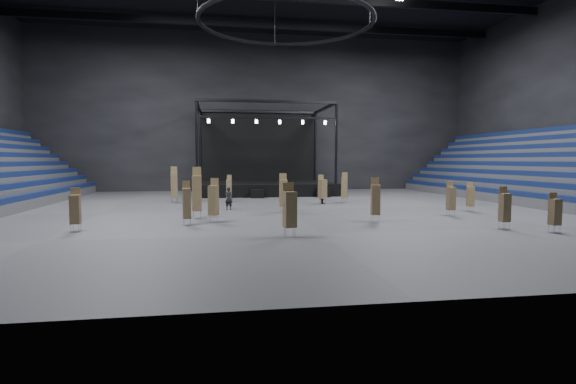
{
  "coord_description": "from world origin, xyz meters",
  "views": [
    {
      "loc": [
        -4.93,
        -31.27,
        3.51
      ],
      "look_at": [
        -0.19,
        -2.0,
        1.4
      ],
      "focal_mm": 28.0,
      "sensor_mm": 36.0,
      "label": 1
    }
  ],
  "objects": [
    {
      "name": "floor",
      "position": [
        0.0,
        0.0,
        0.0
      ],
      "size": [
        50.0,
        50.0,
        0.0
      ],
      "primitive_type": "plane",
      "color": "#434345",
      "rests_on": "ground"
    },
    {
      "name": "wall_back",
      "position": [
        0.0,
        21.0,
        9.0
      ],
      "size": [
        50.0,
        0.2,
        18.0
      ],
      "primitive_type": "cube",
      "color": "black",
      "rests_on": "ground"
    },
    {
      "name": "bleachers_right",
      "position": [
        22.94,
        0.0,
        1.73
      ],
      "size": [
        7.2,
        40.0,
        6.4
      ],
      "color": "#474749",
      "rests_on": "floor"
    },
    {
      "name": "stage",
      "position": [
        0.0,
        16.24,
        1.45
      ],
      "size": [
        14.0,
        10.0,
        9.2
      ],
      "color": "black",
      "rests_on": "floor"
    },
    {
      "name": "truss_ring",
      "position": [
        -0.0,
        0.0,
        13.0
      ],
      "size": [
        12.3,
        12.3,
        5.15
      ],
      "color": "black",
      "rests_on": "ceiling"
    },
    {
      "name": "flight_case_left",
      "position": [
        -1.12,
        10.02,
        0.4
      ],
      "size": [
        1.29,
        0.83,
        0.8
      ],
      "primitive_type": "cube",
      "rotation": [
        0.0,
        0.0,
        -0.2
      ],
      "color": "black",
      "rests_on": "floor"
    },
    {
      "name": "flight_case_mid",
      "position": [
        1.35,
        8.54,
        0.41
      ],
      "size": [
        1.29,
        0.72,
        0.82
      ],
      "primitive_type": "cube",
      "rotation": [
        0.0,
        0.0,
        -0.09
      ],
      "color": "black",
      "rests_on": "floor"
    },
    {
      "name": "flight_case_right",
      "position": [
        5.19,
        10.12,
        0.45
      ],
      "size": [
        1.43,
        0.85,
        0.9
      ],
      "primitive_type": "cube",
      "rotation": [
        0.0,
        0.0,
        -0.14
      ],
      "color": "black",
      "rests_on": "floor"
    },
    {
      "name": "chair_stack_0",
      "position": [
        -8.3,
        6.54,
        1.52
      ],
      "size": [
        0.57,
        0.57,
        2.99
      ],
      "rotation": [
        0.0,
        0.0,
        0.07
      ],
      "color": "silver",
      "rests_on": "floor"
    },
    {
      "name": "chair_stack_1",
      "position": [
        -1.6,
        -11.18,
        1.31
      ],
      "size": [
        0.62,
        0.62,
        2.48
      ],
      "rotation": [
        0.0,
        0.0,
        0.18
      ],
      "color": "silver",
      "rests_on": "floor"
    },
    {
      "name": "chair_stack_2",
      "position": [
        3.51,
        3.63,
        1.25
      ],
      "size": [
        0.72,
        0.72,
        2.35
      ],
      "rotation": [
        0.0,
        0.0,
        0.42
      ],
      "color": "silver",
      "rests_on": "floor"
    },
    {
      "name": "chair_stack_3",
      "position": [
        -6.48,
        -6.58,
        1.22
      ],
      "size": [
        0.48,
        0.48,
        2.4
      ],
      "rotation": [
        0.0,
        0.0,
        0.16
      ],
      "color": "silver",
      "rests_on": "floor"
    },
    {
      "name": "chair_stack_4",
      "position": [
        9.67,
        -5.18,
        1.14
      ],
      "size": [
        0.45,
        0.45,
        2.18
      ],
      "rotation": [
        0.0,
        0.0,
        -0.02
      ],
      "color": "silver",
      "rests_on": "floor"
    },
    {
      "name": "chair_stack_5",
      "position": [
        4.07,
        -6.92,
        1.3
      ],
      "size": [
        0.54,
        0.54,
        2.53
      ],
      "rotation": [
        0.0,
        0.0,
        -0.15
      ],
      "color": "silver",
      "rests_on": "floor"
    },
    {
      "name": "chair_stack_6",
      "position": [
        -0.45,
        -1.59,
        1.35
      ],
      "size": [
        0.53,
        0.53,
        2.62
      ],
      "rotation": [
        0.0,
        0.0,
        -0.05
      ],
      "color": "silver",
      "rests_on": "floor"
    },
    {
      "name": "chair_stack_7",
      "position": [
        11.31,
        -11.99,
        1.03
      ],
      "size": [
        0.45,
        0.45,
        1.94
      ],
      "rotation": [
        0.0,
        0.0,
        0.03
      ],
      "color": "silver",
      "rests_on": "floor"
    },
    {
      "name": "chair_stack_8",
      "position": [
        -11.76,
        -7.97,
        1.13
      ],
      "size": [
        0.48,
        0.48,
        2.15
      ],
      "rotation": [
        0.0,
        0.0,
        0.05
      ],
      "color": "silver",
      "rests_on": "floor"
    },
    {
      "name": "chair_stack_9",
      "position": [
        -6.05,
        -3.85,
        1.57
      ],
      "size": [
        0.55,
        0.55,
        3.11
      ],
      "rotation": [
        0.0,
        0.0,
        -0.03
      ],
      "color": "silver",
      "rests_on": "floor"
    },
    {
      "name": "chair_stack_10",
      "position": [
        -3.82,
        6.5,
        1.16
      ],
      "size": [
        0.48,
        0.48,
        2.28
      ],
      "rotation": [
        0.0,
        0.0,
        -0.21
      ],
      "color": "silver",
      "rests_on": "floor"
    },
    {
      "name": "chair_stack_11",
      "position": [
        -6.48,
        7.66,
        1.4
      ],
      "size": [
        0.52,
        0.52,
        2.72
      ],
      "rotation": [
        0.0,
        0.0,
        0.01
      ],
      "color": "silver",
      "rests_on": "floor"
    },
    {
      "name": "chair_stack_12",
      "position": [
        5.59,
        4.48,
        1.29
      ],
      "size": [
        0.61,
        0.61,
        2.51
      ],
      "rotation": [
        0.0,
        0.0,
        -0.36
      ],
      "color": "silver",
      "rests_on": "floor"
    },
    {
      "name": "chair_stack_13",
      "position": [
        9.62,
        -10.58,
        1.13
      ],
      "size": [
        0.44,
        0.44,
        2.17
      ],
      "rotation": [
        0.0,
        0.0,
        0.01
      ],
      "color": "silver",
      "rests_on": "floor"
    },
    {
      "name": "chair_stack_14",
      "position": [
        -5.06,
        -5.73,
        1.29
      ],
      "size": [
        0.63,
        0.63,
        2.5
      ],
      "rotation": [
        0.0,
        0.0,
        -0.38
      ],
      "color": "silver",
      "rests_on": "floor"
    },
    {
      "name": "chair_stack_15",
      "position": [
        12.18,
        -3.24,
        1.08
      ],
      "size": [
        0.51,
        0.51,
        2.04
      ],
      "rotation": [
        0.0,
        0.0,
        -0.18
      ],
      "color": "silver",
      "rests_on": "floor"
    },
    {
      "name": "man_center",
      "position": [
        -4.03,
        0.56,
        0.81
      ],
      "size": [
        0.7,
        0.59,
        1.62
      ],
      "primitive_type": "imported",
      "rotation": [
        0.0,
        0.0,
        2.72
      ],
      "color": "black",
      "rests_on": "floor"
    },
    {
      "name": "crew_member",
      "position": [
        3.68,
        3.77,
        0.8
      ],
      "size": [
        0.86,
        0.96,
        1.6
      ],
      "primitive_type": "imported",
      "rotation": [
        0.0,
        0.0,
        1.17
      ],
      "color": "black",
      "rests_on": "floor"
    }
  ]
}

